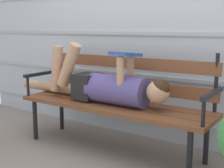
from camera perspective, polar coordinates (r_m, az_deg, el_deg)
The scene contains 4 objects.
ground_plane at distance 2.79m, azimuth -2.20°, elevation -13.23°, with size 12.00×12.00×0.00m, color gray.
house_siding at distance 3.16m, azimuth 5.48°, elevation 13.05°, with size 4.59×0.08×2.54m.
park_bench at distance 2.84m, azimuth 0.81°, elevation -2.36°, with size 1.83×0.51×0.92m.
reclining_person at distance 2.81m, azimuth -1.44°, elevation -0.26°, with size 1.74×0.27×0.54m.
Camera 1 is at (1.52, -2.06, 1.12)m, focal length 49.82 mm.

